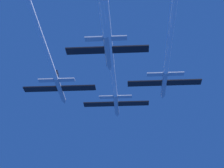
{
  "coord_description": "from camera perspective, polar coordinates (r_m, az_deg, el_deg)",
  "views": [
    {
      "loc": [
        4.49,
        -90.34,
        -45.36
      ],
      "look_at": [
        0.05,
        -12.54,
        0.04
      ],
      "focal_mm": 60.5,
      "sensor_mm": 36.0,
      "label": 1
    }
  ],
  "objects": [
    {
      "name": "jet_left_wing",
      "position": [
        79.66,
        -9.73,
        4.39
      ],
      "size": [
        17.37,
        53.09,
        2.88
      ],
      "color": "#B2BAC6"
    },
    {
      "name": "jet_right_wing",
      "position": [
        75.52,
        8.74,
        6.88
      ],
      "size": [
        17.37,
        60.14,
        2.88
      ],
      "color": "#B2BAC6"
    },
    {
      "name": "jet_lead",
      "position": [
        86.94,
        0.14,
        1.78
      ],
      "size": [
        17.37,
        56.79,
        2.88
      ],
      "color": "#B2BAC6"
    }
  ]
}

